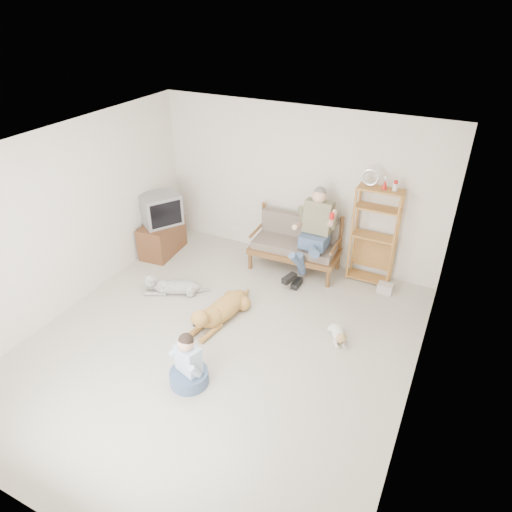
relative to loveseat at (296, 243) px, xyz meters
The scene contains 17 objects.
floor 2.43m from the loveseat, 93.94° to the right, with size 5.50×5.50×0.00m, color silver.
ceiling 3.25m from the loveseat, 93.94° to the right, with size 5.50×5.50×0.00m, color white.
wall_back 0.96m from the loveseat, 113.67° to the left, with size 5.00×5.00×0.00m, color beige.
wall_front 5.20m from the loveseat, 91.83° to the right, with size 5.00×5.00×0.00m, color beige.
wall_left 3.67m from the loveseat, 138.27° to the right, with size 5.50×5.50×0.00m, color beige.
wall_right 3.44m from the loveseat, 45.49° to the right, with size 5.50×5.50×0.00m, color beige.
loveseat is the anchor object (origin of this frame).
man 0.48m from the loveseat, 36.86° to the right, with size 0.60×0.85×1.38m.
etagere 1.31m from the loveseat, ahead, with size 0.73×0.32×1.93m.
book_stack 1.65m from the loveseat, ahead, with size 0.24×0.17×0.15m, color silver.
tv_stand 2.47m from the loveseat, 165.90° to the right, with size 0.58×0.94×0.60m.
crt_tv 2.46m from the loveseat, 166.06° to the right, with size 0.78×0.82×0.54m.
wall_outlet 1.47m from the loveseat, 165.76° to the left, with size 0.12×0.02×0.08m, color silver.
golden_retriever 1.96m from the loveseat, 102.73° to the right, with size 0.50×1.43×0.43m.
shaggy_dog 2.23m from the loveseat, 132.49° to the right, with size 1.00×0.59×0.33m.
terrier 2.02m from the loveseat, 50.24° to the right, with size 0.36×0.52×0.22m.
child 3.12m from the loveseat, 92.79° to the right, with size 0.48×0.48×0.77m.
Camera 1 is at (2.57, -4.03, 4.28)m, focal length 32.00 mm.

